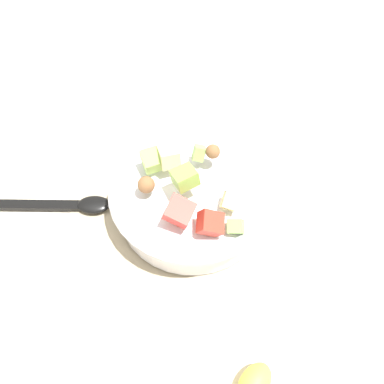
% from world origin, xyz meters
% --- Properties ---
extents(ground_plane, '(2.40, 2.40, 0.00)m').
position_xyz_m(ground_plane, '(0.00, 0.00, 0.00)').
color(ground_plane, silver).
extents(placemat, '(0.43, 0.36, 0.01)m').
position_xyz_m(placemat, '(0.00, 0.00, 0.00)').
color(placemat, tan).
rests_on(placemat, ground_plane).
extents(salad_bowl, '(0.27, 0.27, 0.12)m').
position_xyz_m(salad_bowl, '(-0.01, 0.01, 0.05)').
color(salad_bowl, white).
rests_on(salad_bowl, placemat).
extents(serving_spoon, '(0.21, 0.09, 0.01)m').
position_xyz_m(serving_spoon, '(-0.21, 0.07, 0.01)').
color(serving_spoon, black).
rests_on(serving_spoon, placemat).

